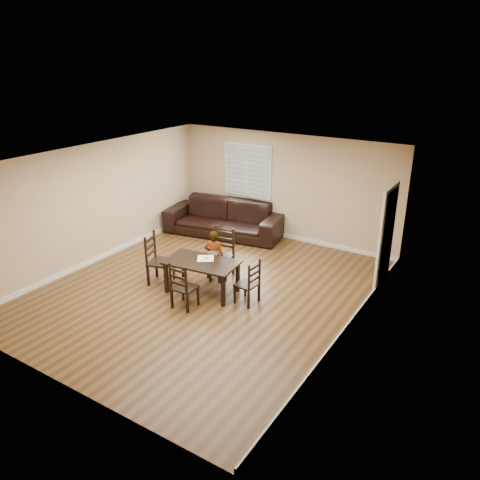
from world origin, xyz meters
name	(u,v)px	position (x,y,z in m)	size (l,w,h in m)	color
ground	(205,289)	(0.00, 0.00, 0.00)	(7.00, 7.00, 0.00)	brown
room	(210,203)	(0.04, 0.18, 1.81)	(6.04, 7.04, 2.72)	tan
dining_table	(202,266)	(0.01, -0.11, 0.58)	(1.53, 0.98, 0.68)	black
chair_near	(223,253)	(-0.10, 0.82, 0.48)	(0.53, 0.51, 1.06)	black
chair_far	(181,289)	(0.09, -0.88, 0.43)	(0.43, 0.40, 0.94)	black
chair_left	(155,260)	(-1.10, -0.27, 0.49)	(0.58, 0.60, 1.08)	black
chair_right	(252,285)	(1.11, 0.00, 0.41)	(0.41, 0.43, 0.90)	black
child	(214,256)	(-0.05, 0.41, 0.57)	(0.42, 0.27, 1.15)	gray
napkin	(206,258)	(-0.01, 0.05, 0.68)	(0.32, 0.32, 0.00)	silver
donut	(206,257)	(0.01, 0.05, 0.70)	(0.11, 0.11, 0.04)	gold
sofa	(224,218)	(-1.44, 2.84, 0.45)	(3.09, 1.21, 0.90)	black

